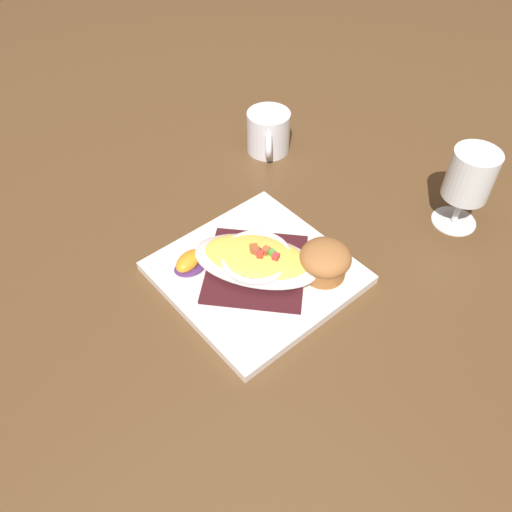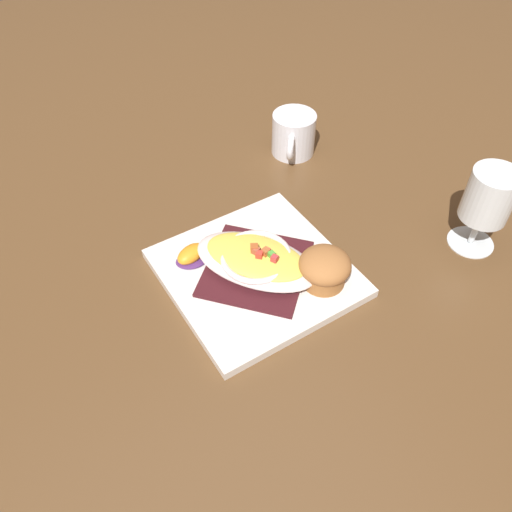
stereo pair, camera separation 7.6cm
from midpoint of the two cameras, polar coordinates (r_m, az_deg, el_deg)
ground_plane at (r=0.80m, az=-2.74°, el=-2.36°), size 2.60×2.60×0.00m
square_plate at (r=0.79m, az=-2.76°, el=-2.00°), size 0.27×0.27×0.02m
folded_napkin at (r=0.78m, az=-2.79°, el=-1.50°), size 0.21×0.21×0.01m
gratin_dish at (r=0.77m, az=-2.83°, el=-0.50°), size 0.21×0.19×0.04m
muffin at (r=0.76m, az=4.76°, el=-0.65°), size 0.08×0.08×0.06m
orange_garnish at (r=0.79m, az=-10.08°, el=-0.84°), size 0.05×0.06×0.02m
coffee_mug at (r=1.02m, az=-0.84°, el=13.10°), size 0.10×0.09×0.08m
stemmed_glass at (r=0.87m, az=20.02°, el=7.79°), size 0.07×0.07×0.14m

